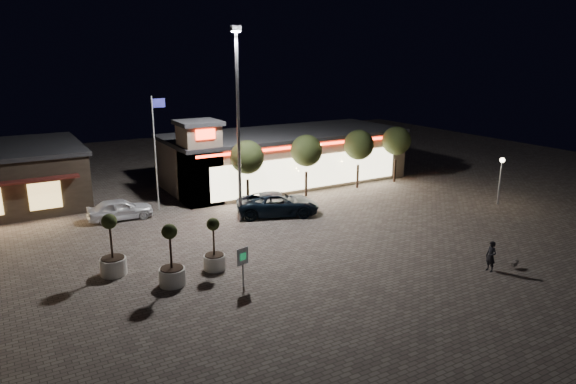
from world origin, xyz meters
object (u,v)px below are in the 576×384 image
pedestrian (491,256)px  valet_sign (243,260)px  white_sedan (120,209)px  planter_left (113,256)px  pickup_truck (278,204)px  planter_mid (172,266)px

pedestrian → valet_sign: size_ratio=0.81×
valet_sign → white_sedan: bearing=101.5°
pedestrian → planter_left: size_ratio=0.50×
pedestrian → valet_sign: bearing=-107.9°
pickup_truck → white_sedan: pickup_truck is taller
planter_left → white_sedan: bearing=75.2°
planter_left → planter_mid: bearing=-50.6°
planter_mid → valet_sign: planter_mid is taller
planter_left → valet_sign: size_ratio=1.63×
white_sedan → pedestrian: 23.07m
pickup_truck → planter_left: size_ratio=1.77×
pedestrian → valet_sign: (-11.66, 4.72, 0.57)m
white_sedan → planter_mid: bearing=-178.0°
white_sedan → pedestrian: pedestrian is taller
pickup_truck → pedestrian: bearing=-139.1°
pickup_truck → valet_sign: bearing=164.0°
planter_mid → pickup_truck: bearing=36.0°
pickup_truck → white_sedan: size_ratio=1.33×
pedestrian → valet_sign: 12.59m
planter_mid → valet_sign: (2.86, -1.86, 0.42)m
planter_mid → planter_left: bearing=129.4°
white_sedan → planter_left: 9.13m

